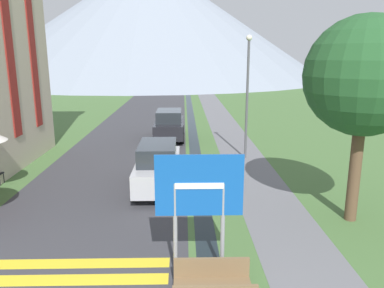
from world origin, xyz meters
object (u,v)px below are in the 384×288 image
object	(u,v)px
parked_car_far	(169,125)
streetlamp	(247,88)
parked_car_near	(158,166)
tree_by_path	(365,77)
road_sign	(199,196)

from	to	relation	value
parked_car_far	streetlamp	world-z (taller)	streetlamp
parked_car_near	tree_by_path	distance (m)	7.78
streetlamp	tree_by_path	distance (m)	7.69
road_sign	parked_car_far	bearing A→B (deg)	94.79
road_sign	tree_by_path	distance (m)	6.20
parked_car_near	parked_car_far	bearing A→B (deg)	89.27
road_sign	parked_car_near	distance (m)	6.12
parked_car_near	parked_car_far	size ratio (longest dim) A/B	1.01
tree_by_path	road_sign	bearing A→B (deg)	-149.72
road_sign	parked_car_far	xyz separation A→B (m)	(-1.22, 14.61, -1.04)
parked_car_near	streetlamp	bearing A→B (deg)	46.43
parked_car_far	streetlamp	bearing A→B (deg)	-48.03
streetlamp	parked_car_far	bearing A→B (deg)	131.97
parked_car_far	tree_by_path	bearing A→B (deg)	-62.46
streetlamp	tree_by_path	world-z (taller)	tree_by_path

